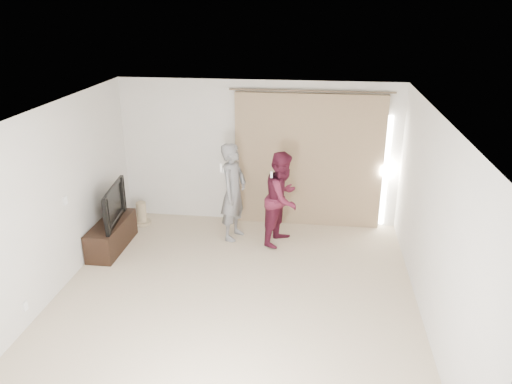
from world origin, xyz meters
TOP-DOWN VIEW (x-y plane):
  - floor at (0.00, 0.00)m, footprint 5.50×5.50m
  - wall_back at (0.00, 2.75)m, footprint 5.00×0.04m
  - wall_left at (-2.50, -0.00)m, footprint 0.04×5.50m
  - ceiling at (0.00, 0.00)m, footprint 5.00×5.50m
  - curtain at (0.91, 2.68)m, footprint 2.80×0.11m
  - tv_console at (-2.27, 1.28)m, footprint 0.42×1.22m
  - tv at (-2.27, 1.28)m, footprint 0.28×1.10m
  - scratching_post at (-2.10, 2.27)m, footprint 0.32×0.32m
  - person_man at (-0.32, 1.95)m, footprint 0.56×0.70m
  - person_woman at (0.51, 1.88)m, footprint 0.84×0.94m

SIDE VIEW (x-z plane):
  - floor at x=0.00m, z-range 0.00..0.00m
  - scratching_post at x=-2.10m, z-range -0.04..0.38m
  - tv_console at x=-2.27m, z-range 0.00..0.47m
  - tv at x=-2.27m, z-range 0.47..1.10m
  - person_woman at x=0.51m, z-range 0.00..1.60m
  - person_man at x=-0.32m, z-range 0.00..1.69m
  - curtain at x=0.91m, z-range -0.02..2.43m
  - wall_left at x=-2.50m, z-range 0.00..2.60m
  - wall_back at x=0.00m, z-range 0.00..2.60m
  - ceiling at x=0.00m, z-range 2.60..2.60m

